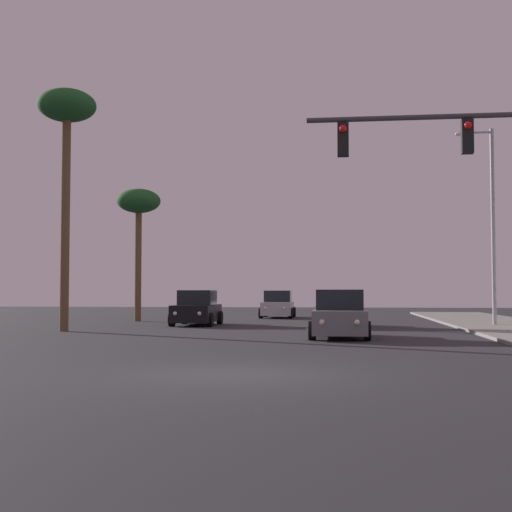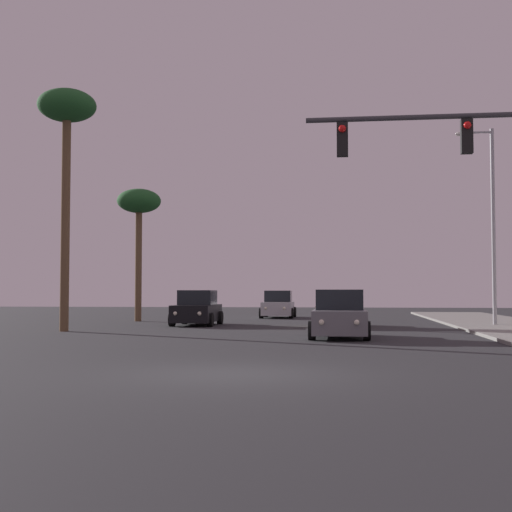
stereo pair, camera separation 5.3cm
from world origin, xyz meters
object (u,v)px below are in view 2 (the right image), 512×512
at_px(car_silver, 278,305).
at_px(car_grey, 340,316).
at_px(car_tan, 336,310).
at_px(street_lamp, 490,215).
at_px(traffic_light_mast, 484,173).
at_px(car_black, 197,309).
at_px(palm_tree_near, 67,121).
at_px(palm_tree_mid, 139,207).

height_order(car_silver, car_grey, same).
distance_m(car_tan, car_silver, 11.54).
relative_size(car_tan, street_lamp, 0.48).
bearing_deg(car_silver, street_lamp, 134.29).
xyz_separation_m(traffic_light_mast, street_lamp, (3.02, 14.56, 0.43)).
bearing_deg(car_black, car_grey, 127.42).
height_order(car_tan, car_grey, same).
bearing_deg(car_tan, traffic_light_mast, 105.22).
xyz_separation_m(palm_tree_near, palm_tree_mid, (0.13, 10.00, -2.39)).
height_order(car_black, traffic_light_mast, traffic_light_mast).
distance_m(car_silver, car_black, 10.81).
bearing_deg(car_tan, car_silver, -71.85).
height_order(car_black, palm_tree_near, palm_tree_near).
distance_m(car_silver, car_grey, 19.43).
height_order(traffic_light_mast, palm_tree_mid, palm_tree_mid).
distance_m(car_grey, traffic_light_mast, 8.17).
distance_m(car_grey, palm_tree_mid, 17.71).
distance_m(car_tan, palm_tree_near, 14.52).
height_order(traffic_light_mast, palm_tree_near, palm_tree_near).
distance_m(car_grey, palm_tree_near, 13.93).
bearing_deg(car_black, car_tan, 174.39).
xyz_separation_m(car_silver, palm_tree_near, (-7.23, -16.29, 7.89)).
bearing_deg(car_tan, street_lamp, -177.46).
height_order(traffic_light_mast, street_lamp, street_lamp).
height_order(car_tan, palm_tree_near, palm_tree_near).
xyz_separation_m(traffic_light_mast, palm_tree_near, (-14.96, 8.81, 3.97)).
height_order(car_grey, traffic_light_mast, traffic_light_mast).
bearing_deg(car_silver, car_grey, 100.34).
xyz_separation_m(car_grey, palm_tree_mid, (-11.01, 12.74, 5.50)).
distance_m(car_silver, traffic_light_mast, 26.56).
height_order(street_lamp, palm_tree_mid, street_lamp).
height_order(car_tan, street_lamp, street_lamp).
distance_m(car_black, street_lamp, 14.38).
distance_m(car_tan, street_lamp, 8.29).
relative_size(car_tan, car_black, 1.00).
distance_m(traffic_light_mast, street_lamp, 14.88).
xyz_separation_m(car_grey, car_black, (-6.87, 8.63, 0.00)).
xyz_separation_m(car_black, street_lamp, (13.71, -0.14, 4.36)).
relative_size(car_grey, palm_tree_near, 0.43).
relative_size(street_lamp, palm_tree_mid, 1.24).
distance_m(car_black, palm_tree_near, 10.73).
distance_m(car_silver, palm_tree_near, 19.49).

